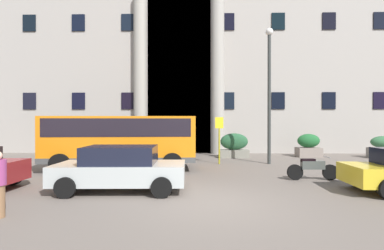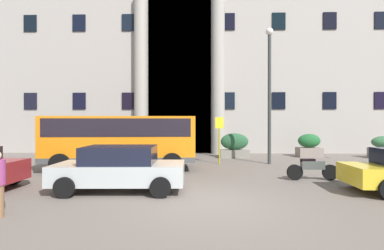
{
  "view_description": "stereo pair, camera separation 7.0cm",
  "coord_description": "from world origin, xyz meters",
  "px_view_note": "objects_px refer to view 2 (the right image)",
  "views": [
    {
      "loc": [
        -0.38,
        -7.71,
        2.18
      ],
      "look_at": [
        -0.65,
        6.39,
        2.11
      ],
      "focal_mm": 26.44,
      "sensor_mm": 36.0,
      "label": 1
    },
    {
      "loc": [
        -0.31,
        -7.71,
        2.18
      ],
      "look_at": [
        -0.65,
        6.39,
        2.11
      ],
      "focal_mm": 26.44,
      "sensor_mm": 36.0,
      "label": 2
    }
  ],
  "objects_px": {
    "hedge_planter_far_west": "(234,146)",
    "hedge_planter_entrance_right": "(168,146)",
    "white_taxi_kerbside": "(120,168)",
    "orange_minibus": "(122,138)",
    "lamppost_plaza_centre": "(269,84)",
    "motorcycle_near_kerb": "(311,168)",
    "hedge_planter_east": "(384,148)",
    "hedge_planter_far_east": "(57,146)",
    "bus_stop_sign": "(219,135)",
    "hedge_planter_entrance_left": "(309,146)"
  },
  "relations": [
    {
      "from": "orange_minibus",
      "to": "hedge_planter_far_east",
      "type": "xyz_separation_m",
      "value": [
        -5.75,
        5.27,
        -0.85
      ]
    },
    {
      "from": "hedge_planter_far_east",
      "to": "lamppost_plaza_centre",
      "type": "height_order",
      "value": "lamppost_plaza_centre"
    },
    {
      "from": "white_taxi_kerbside",
      "to": "motorcycle_near_kerb",
      "type": "height_order",
      "value": "white_taxi_kerbside"
    },
    {
      "from": "white_taxi_kerbside",
      "to": "motorcycle_near_kerb",
      "type": "distance_m",
      "value": 7.14
    },
    {
      "from": "bus_stop_sign",
      "to": "hedge_planter_east",
      "type": "height_order",
      "value": "bus_stop_sign"
    },
    {
      "from": "hedge_planter_far_west",
      "to": "hedge_planter_entrance_left",
      "type": "bearing_deg",
      "value": 6.69
    },
    {
      "from": "hedge_planter_east",
      "to": "motorcycle_near_kerb",
      "type": "relative_size",
      "value": 0.83
    },
    {
      "from": "hedge_planter_east",
      "to": "hedge_planter_entrance_right",
      "type": "relative_size",
      "value": 0.85
    },
    {
      "from": "bus_stop_sign",
      "to": "hedge_planter_far_east",
      "type": "relative_size",
      "value": 1.3
    },
    {
      "from": "orange_minibus",
      "to": "bus_stop_sign",
      "type": "xyz_separation_m",
      "value": [
        4.74,
        2.0,
        0.05
      ]
    },
    {
      "from": "hedge_planter_entrance_right",
      "to": "white_taxi_kerbside",
      "type": "distance_m",
      "value": 9.02
    },
    {
      "from": "hedge_planter_entrance_left",
      "to": "motorcycle_near_kerb",
      "type": "relative_size",
      "value": 0.77
    },
    {
      "from": "orange_minibus",
      "to": "hedge_planter_entrance_right",
      "type": "height_order",
      "value": "orange_minibus"
    },
    {
      "from": "hedge_planter_far_west",
      "to": "hedge_planter_entrance_right",
      "type": "xyz_separation_m",
      "value": [
        -4.23,
        0.08,
        -0.03
      ]
    },
    {
      "from": "hedge_planter_far_west",
      "to": "motorcycle_near_kerb",
      "type": "distance_m",
      "value": 7.36
    },
    {
      "from": "hedge_planter_far_east",
      "to": "white_taxi_kerbside",
      "type": "bearing_deg",
      "value": -53.92
    },
    {
      "from": "orange_minibus",
      "to": "bus_stop_sign",
      "type": "distance_m",
      "value": 5.14
    },
    {
      "from": "hedge_planter_far_west",
      "to": "hedge_planter_entrance_right",
      "type": "relative_size",
      "value": 0.96
    },
    {
      "from": "motorcycle_near_kerb",
      "to": "lamppost_plaza_centre",
      "type": "height_order",
      "value": "lamppost_plaza_centre"
    },
    {
      "from": "hedge_planter_entrance_left",
      "to": "motorcycle_near_kerb",
      "type": "xyz_separation_m",
      "value": [
        -2.87,
        -7.64,
        -0.27
      ]
    },
    {
      "from": "hedge_planter_far_east",
      "to": "hedge_planter_entrance_right",
      "type": "relative_size",
      "value": 1.01
    },
    {
      "from": "hedge_planter_entrance_right",
      "to": "bus_stop_sign",
      "type": "bearing_deg",
      "value": -43.31
    },
    {
      "from": "hedge_planter_entrance_right",
      "to": "motorcycle_near_kerb",
      "type": "xyz_separation_m",
      "value": [
        6.3,
        -7.14,
        -0.27
      ]
    },
    {
      "from": "bus_stop_sign",
      "to": "white_taxi_kerbside",
      "type": "height_order",
      "value": "bus_stop_sign"
    },
    {
      "from": "orange_minibus",
      "to": "lamppost_plaza_centre",
      "type": "bearing_deg",
      "value": 11.07
    },
    {
      "from": "lamppost_plaza_centre",
      "to": "hedge_planter_far_west",
      "type": "bearing_deg",
      "value": 119.81
    },
    {
      "from": "hedge_planter_east",
      "to": "motorcycle_near_kerb",
      "type": "bearing_deg",
      "value": -136.06
    },
    {
      "from": "hedge_planter_entrance_right",
      "to": "hedge_planter_entrance_left",
      "type": "bearing_deg",
      "value": 3.11
    },
    {
      "from": "hedge_planter_far_east",
      "to": "orange_minibus",
      "type": "bearing_deg",
      "value": -42.5
    },
    {
      "from": "white_taxi_kerbside",
      "to": "lamppost_plaza_centre",
      "type": "bearing_deg",
      "value": 42.73
    },
    {
      "from": "white_taxi_kerbside",
      "to": "lamppost_plaza_centre",
      "type": "distance_m",
      "value": 9.59
    },
    {
      "from": "hedge_planter_entrance_right",
      "to": "motorcycle_near_kerb",
      "type": "bearing_deg",
      "value": -48.6
    },
    {
      "from": "hedge_planter_entrance_right",
      "to": "white_taxi_kerbside",
      "type": "xyz_separation_m",
      "value": [
        -0.59,
        -9.01,
        0.01
      ]
    },
    {
      "from": "orange_minibus",
      "to": "hedge_planter_east",
      "type": "distance_m",
      "value": 16.03
    },
    {
      "from": "orange_minibus",
      "to": "lamppost_plaza_centre",
      "type": "relative_size",
      "value": 0.95
    },
    {
      "from": "orange_minibus",
      "to": "hedge_planter_far_west",
      "type": "distance_m",
      "value": 7.65
    },
    {
      "from": "hedge_planter_far_west",
      "to": "hedge_planter_entrance_right",
      "type": "height_order",
      "value": "hedge_planter_far_west"
    },
    {
      "from": "bus_stop_sign",
      "to": "orange_minibus",
      "type": "bearing_deg",
      "value": -157.08
    },
    {
      "from": "orange_minibus",
      "to": "hedge_planter_entrance_right",
      "type": "relative_size",
      "value": 3.66
    },
    {
      "from": "hedge_planter_entrance_left",
      "to": "lamppost_plaza_centre",
      "type": "xyz_separation_m",
      "value": [
        -3.39,
        -3.27,
        3.56
      ]
    },
    {
      "from": "orange_minibus",
      "to": "hedge_planter_east",
      "type": "bearing_deg",
      "value": 12.56
    },
    {
      "from": "hedge_planter_entrance_left",
      "to": "hedge_planter_east",
      "type": "distance_m",
      "value": 4.48
    },
    {
      "from": "hedge_planter_entrance_left",
      "to": "hedge_planter_entrance_right",
      "type": "relative_size",
      "value": 0.79
    },
    {
      "from": "orange_minibus",
      "to": "motorcycle_near_kerb",
      "type": "xyz_separation_m",
      "value": [
        7.97,
        -2.25,
        -1.06
      ]
    },
    {
      "from": "bus_stop_sign",
      "to": "hedge_planter_far_east",
      "type": "height_order",
      "value": "bus_stop_sign"
    },
    {
      "from": "hedge_planter_entrance_left",
      "to": "hedge_planter_far_east",
      "type": "height_order",
      "value": "hedge_planter_entrance_left"
    },
    {
      "from": "motorcycle_near_kerb",
      "to": "lamppost_plaza_centre",
      "type": "relative_size",
      "value": 0.27
    },
    {
      "from": "orange_minibus",
      "to": "white_taxi_kerbside",
      "type": "relative_size",
      "value": 1.67
    },
    {
      "from": "hedge_planter_entrance_right",
      "to": "motorcycle_near_kerb",
      "type": "relative_size",
      "value": 0.97
    },
    {
      "from": "white_taxi_kerbside",
      "to": "motorcycle_near_kerb",
      "type": "xyz_separation_m",
      "value": [
        6.88,
        1.86,
        -0.28
      ]
    }
  ]
}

